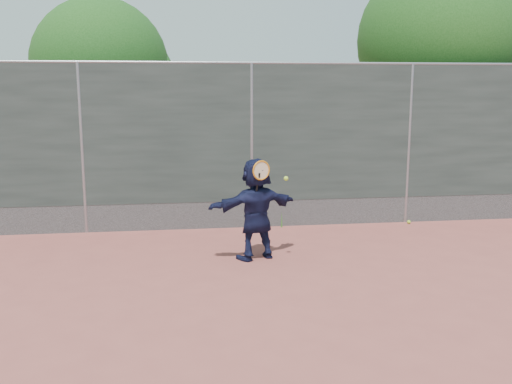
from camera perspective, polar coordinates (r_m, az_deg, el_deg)
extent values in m
plane|color=#9E4C42|center=(7.37, 3.07, -10.08)|extent=(80.00, 80.00, 0.00)
imported|color=#131736|center=(8.59, 0.00, -1.69)|extent=(1.51, 0.91, 1.55)
sphere|color=#AEDB30|center=(11.30, 15.04, -2.91)|extent=(0.07, 0.07, 0.07)
cube|color=#38423D|center=(10.39, -0.44, 5.89)|extent=(20.00, 0.04, 2.50)
cube|color=slate|center=(10.62, -0.43, -2.20)|extent=(20.00, 0.03, 0.50)
cylinder|color=gray|center=(10.37, -0.45, 12.79)|extent=(20.00, 0.05, 0.05)
cylinder|color=gray|center=(10.47, -16.99, 4.09)|extent=(0.06, 0.06, 3.00)
cylinder|color=gray|center=(10.42, -0.44, 4.52)|extent=(0.06, 0.06, 3.00)
cylinder|color=gray|center=(11.20, 15.03, 4.58)|extent=(0.06, 0.06, 3.00)
torus|color=orange|center=(8.29, 0.53, 2.18)|extent=(0.28, 0.14, 0.29)
cylinder|color=beige|center=(8.29, 0.53, 2.18)|extent=(0.23, 0.11, 0.25)
cylinder|color=black|center=(8.33, 0.17, 0.83)|extent=(0.08, 0.13, 0.33)
sphere|color=#AEDB30|center=(8.30, 3.02, 1.35)|extent=(0.07, 0.07, 0.07)
cylinder|color=#382314|center=(13.82, 17.25, 4.71)|extent=(0.28, 0.28, 2.60)
sphere|color=#23561C|center=(13.80, 17.79, 14.21)|extent=(3.60, 3.60, 3.60)
sphere|color=#23561C|center=(14.27, 20.03, 12.49)|extent=(2.52, 2.52, 2.52)
cylinder|color=#382314|center=(13.47, -14.90, 3.83)|extent=(0.28, 0.28, 2.20)
sphere|color=#23561C|center=(13.39, -15.30, 12.04)|extent=(3.00, 3.00, 3.00)
sphere|color=#23561C|center=(13.52, -12.56, 10.87)|extent=(2.10, 2.10, 2.10)
cone|color=#387226|center=(10.57, 1.00, -2.94)|extent=(0.03, 0.03, 0.26)
cone|color=#387226|center=(10.63, 2.58, -2.75)|extent=(0.03, 0.03, 0.30)
cone|color=#387226|center=(10.51, -0.87, -3.13)|extent=(0.03, 0.03, 0.22)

